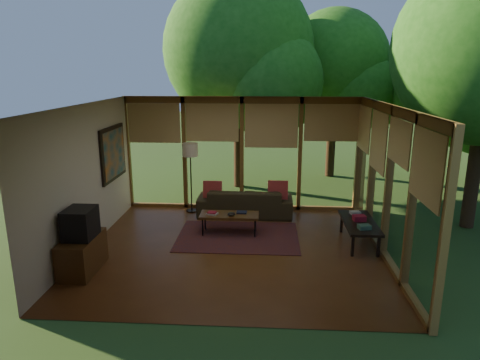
# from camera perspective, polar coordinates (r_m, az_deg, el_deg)

# --- Properties ---
(floor) EXTENTS (5.50, 5.50, 0.00)m
(floor) POSITION_cam_1_polar(r_m,az_deg,el_deg) (8.18, -0.81, -9.23)
(floor) COLOR brown
(floor) RESTS_ON ground
(ceiling) EXTENTS (5.50, 5.50, 0.00)m
(ceiling) POSITION_cam_1_polar(r_m,az_deg,el_deg) (7.51, -0.88, 9.97)
(ceiling) COLOR white
(ceiling) RESTS_ON ground
(wall_left) EXTENTS (0.04, 5.00, 2.70)m
(wall_left) POSITION_cam_1_polar(r_m,az_deg,el_deg) (8.41, -19.88, 0.26)
(wall_left) COLOR beige
(wall_left) RESTS_ON ground
(wall_front) EXTENTS (5.50, 0.04, 2.70)m
(wall_front) POSITION_cam_1_polar(r_m,az_deg,el_deg) (5.37, -2.91, -6.73)
(wall_front) COLOR beige
(wall_front) RESTS_ON ground
(window_wall_back) EXTENTS (5.50, 0.12, 2.70)m
(window_wall_back) POSITION_cam_1_polar(r_m,az_deg,el_deg) (10.17, 0.24, 3.48)
(window_wall_back) COLOR brown
(window_wall_back) RESTS_ON ground
(window_wall_right) EXTENTS (0.12, 5.00, 2.70)m
(window_wall_right) POSITION_cam_1_polar(r_m,az_deg,el_deg) (8.01, 19.16, -0.35)
(window_wall_right) COLOR brown
(window_wall_right) RESTS_ON ground
(exterior_lawn) EXTENTS (40.00, 40.00, 0.00)m
(exterior_lawn) POSITION_cam_1_polar(r_m,az_deg,el_deg) (17.47, 28.65, 1.79)
(exterior_lawn) COLOR #2C4C1C
(exterior_lawn) RESTS_ON ground
(tree_nw) EXTENTS (4.08, 4.08, 5.84)m
(tree_nw) POSITION_cam_1_polar(r_m,az_deg,el_deg) (12.12, -0.16, 16.84)
(tree_nw) COLOR #3A2415
(tree_nw) RESTS_ON ground
(tree_ne) EXTENTS (3.24, 3.24, 5.10)m
(tree_ne) POSITION_cam_1_polar(r_m,az_deg,el_deg) (13.71, 12.52, 14.87)
(tree_ne) COLOR #3A2415
(tree_ne) RESTS_ON ground
(tree_far) EXTENTS (3.40, 3.40, 4.51)m
(tree_far) POSITION_cam_1_polar(r_m,az_deg,el_deg) (13.44, 26.67, 10.93)
(tree_far) COLOR #3A2415
(tree_far) RESTS_ON ground
(rug) EXTENTS (2.43, 1.72, 0.01)m
(rug) POSITION_cam_1_polar(r_m,az_deg,el_deg) (8.76, -0.26, -7.53)
(rug) COLOR maroon
(rug) RESTS_ON floor
(sofa) EXTENTS (2.17, 0.85, 0.63)m
(sofa) POSITION_cam_1_polar(r_m,az_deg,el_deg) (9.94, 0.68, -2.94)
(sofa) COLOR #322C19
(sofa) RESTS_ON floor
(pillow_left) EXTENTS (0.43, 0.23, 0.45)m
(pillow_left) POSITION_cam_1_polar(r_m,az_deg,el_deg) (9.87, -3.68, -1.41)
(pillow_left) COLOR maroon
(pillow_left) RESTS_ON sofa
(pillow_right) EXTENTS (0.46, 0.24, 0.48)m
(pillow_right) POSITION_cam_1_polar(r_m,az_deg,el_deg) (9.80, 5.06, -1.47)
(pillow_right) COLOR maroon
(pillow_right) RESTS_ON sofa
(ct_book_lower) EXTENTS (0.25, 0.21, 0.03)m
(ct_book_lower) POSITION_cam_1_polar(r_m,az_deg,el_deg) (8.77, -3.75, -4.51)
(ct_book_lower) COLOR #ACA39C
(ct_book_lower) RESTS_ON coffee_table
(ct_book_upper) EXTENTS (0.20, 0.17, 0.03)m
(ct_book_upper) POSITION_cam_1_polar(r_m,az_deg,el_deg) (8.76, -3.75, -4.34)
(ct_book_upper) COLOR maroon
(ct_book_upper) RESTS_ON coffee_table
(ct_book_side) EXTENTS (0.21, 0.16, 0.03)m
(ct_book_side) POSITION_cam_1_polar(r_m,az_deg,el_deg) (8.84, 0.23, -4.33)
(ct_book_side) COLOR black
(ct_book_side) RESTS_ON coffee_table
(ct_bowl) EXTENTS (0.16, 0.16, 0.07)m
(ct_bowl) POSITION_cam_1_polar(r_m,az_deg,el_deg) (8.67, -1.16, -4.56)
(ct_bowl) COLOR black
(ct_bowl) RESTS_ON coffee_table
(media_cabinet) EXTENTS (0.50, 1.00, 0.60)m
(media_cabinet) POSITION_cam_1_polar(r_m,az_deg,el_deg) (7.72, -20.30, -9.25)
(media_cabinet) COLOR #533116
(media_cabinet) RESTS_ON floor
(television) EXTENTS (0.45, 0.55, 0.50)m
(television) POSITION_cam_1_polar(r_m,az_deg,el_deg) (7.52, -20.52, -5.42)
(television) COLOR black
(television) RESTS_ON media_cabinet
(console_book_a) EXTENTS (0.25, 0.20, 0.08)m
(console_book_a) POSITION_cam_1_polar(r_m,az_deg,el_deg) (8.21, 16.24, -6.03)
(console_book_a) COLOR #37614C
(console_book_a) RESTS_ON side_console
(console_book_b) EXTENTS (0.25, 0.20, 0.11)m
(console_book_b) POSITION_cam_1_polar(r_m,az_deg,el_deg) (8.62, 15.62, -4.91)
(console_book_b) COLOR maroon
(console_book_b) RESTS_ON side_console
(console_book_c) EXTENTS (0.23, 0.18, 0.05)m
(console_book_c) POSITION_cam_1_polar(r_m,az_deg,el_deg) (9.00, 15.10, -4.22)
(console_book_c) COLOR #ACA39C
(console_book_c) RESTS_ON side_console
(floor_lamp) EXTENTS (0.36, 0.36, 1.65)m
(floor_lamp) POSITION_cam_1_polar(r_m,az_deg,el_deg) (9.99, -6.65, 3.50)
(floor_lamp) COLOR black
(floor_lamp) RESTS_ON floor
(coffee_table) EXTENTS (1.20, 0.50, 0.43)m
(coffee_table) POSITION_cam_1_polar(r_m,az_deg,el_deg) (8.80, -1.43, -4.77)
(coffee_table) COLOR #533116
(coffee_table) RESTS_ON floor
(side_console) EXTENTS (0.60, 1.40, 0.46)m
(side_console) POSITION_cam_1_polar(r_m,az_deg,el_deg) (8.61, 15.64, -5.63)
(side_console) COLOR black
(side_console) RESTS_ON floor
(wall_painting) EXTENTS (0.06, 1.35, 1.15)m
(wall_painting) POSITION_cam_1_polar(r_m,az_deg,el_deg) (9.62, -16.54, 3.45)
(wall_painting) COLOR black
(wall_painting) RESTS_ON wall_left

